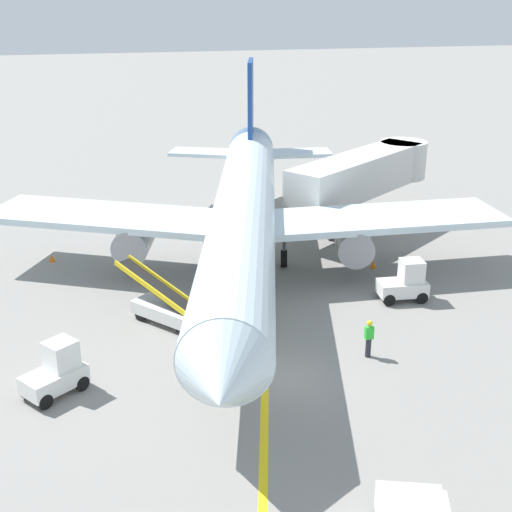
% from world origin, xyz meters
% --- Properties ---
extents(ground_plane, '(300.00, 300.00, 0.00)m').
position_xyz_m(ground_plane, '(0.00, 0.00, 0.00)').
color(ground_plane, gray).
extents(taxi_line_yellow, '(20.07, 77.59, 0.01)m').
position_xyz_m(taxi_line_yellow, '(1.01, 5.00, 0.00)').
color(taxi_line_yellow, yellow).
rests_on(taxi_line_yellow, ground).
extents(airliner, '(27.90, 34.89, 10.10)m').
position_xyz_m(airliner, '(1.15, 10.65, 3.42)').
color(airliner, silver).
rests_on(airliner, ground).
extents(jet_bridge, '(11.76, 9.63, 4.85)m').
position_xyz_m(jet_bridge, '(10.89, 17.48, 3.54)').
color(jet_bridge, silver).
rests_on(jet_bridge, ground).
extents(baggage_tug_near_wing, '(2.70, 2.49, 2.10)m').
position_xyz_m(baggage_tug_near_wing, '(-8.31, 0.83, 0.93)').
color(baggage_tug_near_wing, silver).
rests_on(baggage_tug_near_wing, ground).
extents(baggage_tug_by_cargo_door, '(2.50, 1.52, 2.10)m').
position_xyz_m(baggage_tug_by_cargo_door, '(8.38, 5.83, 0.93)').
color(baggage_tug_by_cargo_door, silver).
rests_on(baggage_tug_by_cargo_door, ground).
extents(belt_loader_forward_hold, '(4.18, 4.63, 2.59)m').
position_xyz_m(belt_loader_forward_hold, '(-3.45, 5.90, 0.78)').
color(belt_loader_forward_hold, silver).
rests_on(belt_loader_forward_hold, ground).
extents(ground_crew_marshaller, '(0.36, 0.24, 1.70)m').
position_xyz_m(ground_crew_marshaller, '(4.43, 0.77, 0.91)').
color(ground_crew_marshaller, '#26262D').
rests_on(ground_crew_marshaller, ground).
extents(ground_crew_wing_walker, '(0.36, 0.24, 1.70)m').
position_xyz_m(ground_crew_wing_walker, '(-2.26, -0.10, 0.91)').
color(ground_crew_wing_walker, '#26262D').
rests_on(ground_crew_wing_walker, ground).
extents(safety_cone_nose_left, '(0.36, 0.36, 0.44)m').
position_xyz_m(safety_cone_nose_left, '(1.74, 8.95, 0.22)').
color(safety_cone_nose_left, orange).
rests_on(safety_cone_nose_left, ground).
extents(safety_cone_nose_right, '(0.36, 0.36, 0.44)m').
position_xyz_m(safety_cone_nose_right, '(-9.11, 15.25, 0.22)').
color(safety_cone_nose_right, orange).
rests_on(safety_cone_nose_right, ground).
extents(safety_cone_wingtip_right, '(0.36, 0.36, 0.44)m').
position_xyz_m(safety_cone_wingtip_right, '(8.45, 10.14, 0.22)').
color(safety_cone_wingtip_right, orange).
rests_on(safety_cone_wingtip_right, ground).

